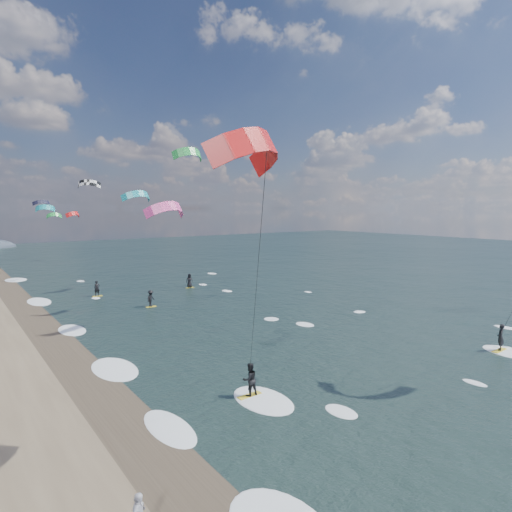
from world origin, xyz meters
TOP-DOWN VIEW (x-y plane):
  - ground at (0.00, 0.00)m, footprint 260.00×260.00m
  - wet_sand_strip at (-12.00, 10.00)m, footprint 3.00×240.00m
  - kitesurfer_near_b at (-7.90, 2.19)m, footprint 7.27×9.10m
  - far_kitesurfers at (1.00, 34.36)m, footprint 12.42×9.81m
  - bg_kite_field at (-0.49, 53.64)m, footprint 11.19×73.64m
  - shoreline_surf at (-10.80, 14.75)m, footprint 2.40×79.40m

SIDE VIEW (x-z plane):
  - ground at x=0.00m, z-range 0.00..0.00m
  - shoreline_surf at x=-10.80m, z-range -0.06..0.06m
  - wet_sand_strip at x=-12.00m, z-range 0.00..0.01m
  - far_kitesurfers at x=1.00m, z-range -0.01..1.84m
  - kitesurfer_near_b at x=-7.90m, z-range 2.17..15.93m
  - bg_kite_field at x=-0.49m, z-range 7.77..15.63m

